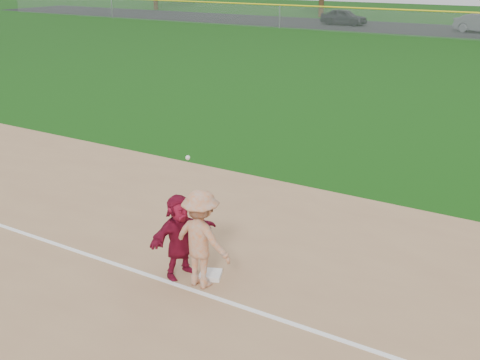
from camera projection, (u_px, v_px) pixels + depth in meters
The scene contains 6 objects.
ground at pixel (198, 267), 11.47m from camera, with size 160.00×160.00×0.00m, color #12440D.
foul_line at pixel (172, 283), 10.82m from camera, with size 60.00×0.10×0.01m, color white.
first_base at pixel (210, 275), 11.04m from camera, with size 0.39×0.39×0.09m, color white.
base_runner at pixel (179, 236), 10.87m from camera, with size 1.46×0.47×1.58m, color maroon.
car_left at pixel (344, 17), 55.76m from camera, with size 1.74×4.31×1.47m, color black.
first_base_play at pixel (201, 239), 10.49m from camera, with size 1.18×0.71×2.31m.
Camera 1 is at (6.10, -8.24, 5.46)m, focal length 45.00 mm.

